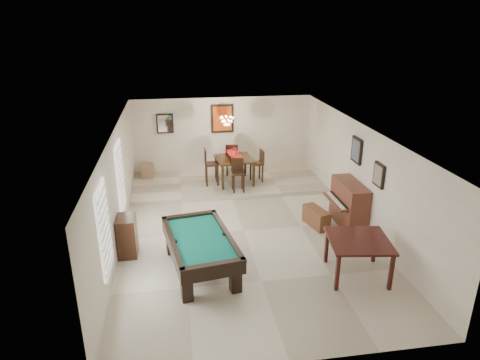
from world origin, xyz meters
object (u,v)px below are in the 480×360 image
object	(u,v)px
dining_chair_east	(257,166)
corner_bench	(148,171)
dining_chair_south	(238,176)
flower_vase	(234,151)
square_table	(357,257)
piano_bench	(316,217)
chandelier	(227,118)
dining_chair_north	(232,159)
dining_chair_west	(212,167)
dining_table	(234,169)
upright_piano	(344,204)
apothecary_chest	(127,236)
pool_table	(201,254)

from	to	relation	value
dining_chair_east	corner_bench	distance (m)	3.62
dining_chair_south	flower_vase	bearing A→B (deg)	91.20
square_table	flower_vase	xyz separation A→B (m)	(-1.79, 5.42, 0.75)
piano_bench	flower_vase	distance (m)	3.66
dining_chair_east	chandelier	size ratio (longest dim) A/B	1.71
dining_chair_south	dining_chair_north	world-z (taller)	dining_chair_north
square_table	dining_chair_west	distance (m)	5.95
dining_table	dining_chair_east	size ratio (longest dim) A/B	1.10
corner_bench	dining_chair_south	bearing A→B (deg)	-31.69
upright_piano	dining_chair_south	xyz separation A→B (m)	(-2.37, 2.44, 0.04)
dining_chair_north	chandelier	size ratio (longest dim) A/B	1.80
dining_chair_north	apothecary_chest	bearing A→B (deg)	63.74
pool_table	corner_bench	distance (m)	5.88
upright_piano	chandelier	xyz separation A→B (m)	(-2.59, 3.27, 1.62)
upright_piano	dining_chair_west	bearing A→B (deg)	134.65
pool_table	piano_bench	xyz separation A→B (m)	(3.09, 1.65, -0.15)
dining_chair_south	chandelier	distance (m)	1.80
dining_chair_south	corner_bench	bearing A→B (deg)	149.04
piano_bench	dining_chair_west	world-z (taller)	dining_chair_west
pool_table	corner_bench	bearing A→B (deg)	94.41
dining_table	piano_bench	bearing A→B (deg)	-61.48
dining_table	dining_chair_west	bearing A→B (deg)	-177.36
dining_table	dining_chair_east	xyz separation A→B (m)	(0.72, 0.02, 0.05)
pool_table	dining_chair_east	size ratio (longest dim) A/B	2.26
dining_chair_north	square_table	bearing A→B (deg)	112.88
dining_chair_north	pool_table	bearing A→B (deg)	82.53
chandelier	pool_table	bearing A→B (deg)	-103.77
flower_vase	corner_bench	bearing A→B (deg)	160.66
pool_table	dining_chair_east	world-z (taller)	dining_chair_east
dining_chair_west	corner_bench	distance (m)	2.30
square_table	apothecary_chest	xyz separation A→B (m)	(-4.78, 1.60, 0.04)
square_table	dining_chair_north	world-z (taller)	dining_chair_north
upright_piano	square_table	bearing A→B (deg)	-104.67
dining_chair_east	chandelier	xyz separation A→B (m)	(-0.93, 0.08, 1.57)
piano_bench	dining_chair_east	size ratio (longest dim) A/B	0.83
corner_bench	dining_table	bearing A→B (deg)	-19.34
chandelier	dining_chair_north	bearing A→B (deg)	71.13
dining_chair_south	pool_table	bearing A→B (deg)	-108.55
corner_bench	flower_vase	bearing A→B (deg)	-19.34
piano_bench	flower_vase	bearing A→B (deg)	118.52
dining_chair_west	dining_chair_east	world-z (taller)	dining_chair_west
square_table	dining_chair_south	world-z (taller)	dining_chair_south
dining_chair_north	dining_chair_west	world-z (taller)	dining_chair_west
piano_bench	dining_chair_east	world-z (taller)	dining_chair_east
dining_table	chandelier	size ratio (longest dim) A/B	1.88
piano_bench	dining_chair_north	size ratio (longest dim) A/B	0.79
dining_chair_north	dining_chair_east	distance (m)	1.03
dining_chair_north	dining_chair_west	size ratio (longest dim) A/B	0.93
corner_bench	chandelier	size ratio (longest dim) A/B	0.78
dining_chair_south	corner_bench	world-z (taller)	dining_chair_south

